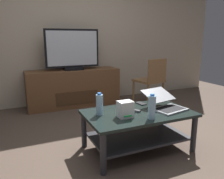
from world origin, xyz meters
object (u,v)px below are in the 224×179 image
laptop (165,103)px  television (73,50)px  coffee_table (138,123)px  media_cabinet (74,88)px  cell_phone (141,103)px  water_bottle_near (152,107)px  water_bottle_far (100,104)px  dining_chair (152,79)px  tv_remote (133,110)px  router_box (125,109)px

laptop → television: bearing=106.1°
coffee_table → laptop: 0.39m
media_cabinet → cell_phone: (0.40, -1.66, 0.11)m
laptop → water_bottle_near: bearing=-146.0°
media_cabinet → water_bottle_far: size_ratio=7.02×
coffee_table → media_cabinet: size_ratio=0.70×
dining_chair → water_bottle_near: 1.88m
cell_phone → water_bottle_near: bearing=-116.2°
tv_remote → laptop: bearing=-41.3°
water_bottle_far → tv_remote: bearing=-6.9°
coffee_table → router_box: bearing=-157.8°
television → router_box: 2.03m
coffee_table → cell_phone: bearing=54.2°
water_bottle_near → water_bottle_far: water_bottle_near is taller
water_bottle_near → water_bottle_far: bearing=142.3°
coffee_table → dining_chair: bearing=51.6°
television → router_box: television is taller
router_box → water_bottle_near: size_ratio=0.65×
laptop → router_box: bearing=-172.9°
television → media_cabinet: bearing=90.0°
media_cabinet → tv_remote: bearing=-84.4°
media_cabinet → router_box: size_ratio=9.89×
water_bottle_far → water_bottle_near: bearing=-37.7°
dining_chair → cell_phone: (-0.87, -1.08, -0.06)m
coffee_table → television: (-0.22, 1.89, 0.69)m
tv_remote → cell_phone: bearing=11.7°
laptop → tv_remote: laptop is taller
media_cabinet → water_bottle_far: water_bottle_far is taller
water_bottle_near → media_cabinet: bearing=96.1°
cell_phone → tv_remote: (-0.22, -0.20, 0.01)m
water_bottle_far → cell_phone: 0.62m
media_cabinet → router_box: media_cabinet is taller
laptop → router_box: laptop is taller
media_cabinet → router_box: (0.02, -2.00, 0.19)m
dining_chair → router_box: bearing=-131.7°
water_bottle_near → cell_phone: bearing=70.6°
laptop → coffee_table: bearing=177.3°
router_box → cell_phone: router_box is taller
laptop → media_cabinet: bearing=106.0°
router_box → water_bottle_near: water_bottle_near is taller
laptop → tv_remote: 0.38m
coffee_table → tv_remote: size_ratio=7.17×
laptop → water_bottle_far: water_bottle_far is taller
router_box → water_bottle_far: (-0.21, 0.17, 0.03)m
television → water_bottle_far: bearing=-96.1°
dining_chair → router_box: dining_chair is taller
television → tv_remote: bearing=-84.3°
water_bottle_far → tv_remote: (0.37, -0.05, -0.10)m
router_box → media_cabinet: bearing=90.5°
media_cabinet → laptop: (0.55, -1.93, 0.17)m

